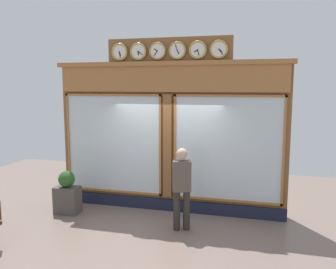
% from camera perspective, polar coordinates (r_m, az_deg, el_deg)
% --- Properties ---
extents(shop_facade, '(5.44, 0.42, 3.98)m').
position_cam_1_polar(shop_facade, '(8.13, 0.22, -0.12)').
color(shop_facade, brown).
rests_on(shop_facade, ground_plane).
extents(pedestrian, '(0.41, 0.32, 1.69)m').
position_cam_1_polar(pedestrian, '(7.10, 2.26, -8.32)').
color(pedestrian, '#312A24').
rests_on(pedestrian, ground_plane).
extents(planter_box, '(0.56, 0.36, 0.62)m').
position_cam_1_polar(planter_box, '(8.50, -16.08, -10.23)').
color(planter_box, '#4C4742').
rests_on(planter_box, ground_plane).
extents(planter_shrub, '(0.38, 0.38, 0.38)m').
position_cam_1_polar(planter_shrub, '(8.36, -16.22, -6.98)').
color(planter_shrub, '#285623').
rests_on(planter_shrub, planter_box).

